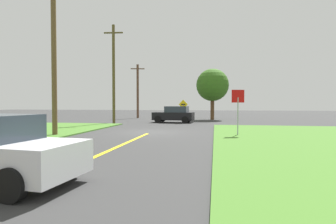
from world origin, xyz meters
TOP-DOWN VIEW (x-y plane):
  - ground_plane at (0.00, 0.00)m, footprint 120.00×120.00m
  - lane_stripe_center at (0.00, -8.00)m, footprint 0.20×14.00m
  - stop_sign at (5.47, -1.32)m, footprint 0.72×0.21m
  - car_approaching_junction at (0.15, 9.29)m, footprint 4.14×2.18m
  - utility_pole_near at (-5.06, -3.02)m, footprint 1.80×0.29m
  - utility_pole_mid at (-5.28, 6.95)m, footprint 1.80×0.31m
  - utility_pole_far at (-5.83, 16.92)m, footprint 1.77×0.56m
  - direction_sign at (1.13, 8.64)m, footprint 0.90×0.19m
  - oak_tree_left at (3.85, 14.93)m, footprint 3.80×3.80m

SIDE VIEW (x-z plane):
  - ground_plane at x=0.00m, z-range 0.00..0.00m
  - lane_stripe_center at x=0.00m, z-range 0.00..0.01m
  - car_approaching_junction at x=0.15m, z-range -0.01..1.61m
  - direction_sign at x=1.13m, z-range 0.27..2.54m
  - stop_sign at x=5.47m, z-range 0.54..3.23m
  - utility_pole_far at x=-5.83m, z-range 0.11..7.12m
  - oak_tree_left at x=3.85m, z-range 1.07..7.05m
  - utility_pole_near at x=-5.06m, z-range 0.12..8.87m
  - utility_pole_mid at x=-5.28m, z-range 0.15..9.43m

